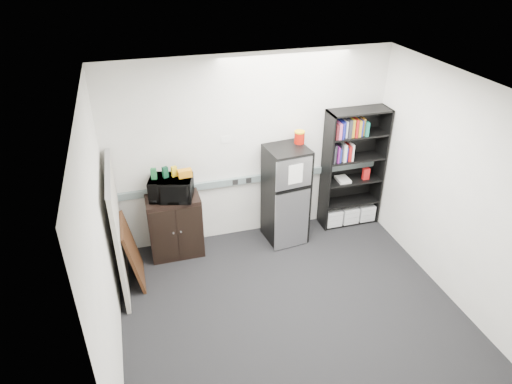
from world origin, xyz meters
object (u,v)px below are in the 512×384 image
at_px(bookshelf, 353,170).
at_px(microwave, 171,188).
at_px(cubicle_partition, 118,229).
at_px(refrigerator, 286,195).
at_px(cabinet, 175,226).

distance_m(bookshelf, microwave, 2.70).
height_order(cubicle_partition, refrigerator, cubicle_partition).
distance_m(cabinet, refrigerator, 1.62).
bearing_deg(microwave, bookshelf, 17.80).
height_order(bookshelf, cubicle_partition, bookshelf).
distance_m(bookshelf, cubicle_partition, 3.46).
relative_size(cubicle_partition, cabinet, 1.79).
bearing_deg(refrigerator, cabinet, 170.79).
distance_m(cabinet, microwave, 0.61).
relative_size(bookshelf, microwave, 3.33).
height_order(cabinet, refrigerator, refrigerator).
bearing_deg(cabinet, refrigerator, -2.87).
bearing_deg(cubicle_partition, bookshelf, 8.06).
bearing_deg(cabinet, microwave, -90.00).
relative_size(bookshelf, cubicle_partition, 1.14).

